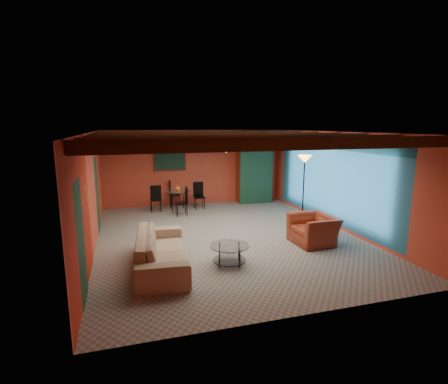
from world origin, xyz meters
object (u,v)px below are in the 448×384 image
object	(u,v)px
dining_table	(178,197)
armoire	(254,174)
sofa	(162,250)
armchair	(313,230)
potted_plant	(254,138)
coffee_table	(229,254)
floor_lamp	(303,188)
vase	(177,180)

from	to	relation	value
dining_table	armoire	xyz separation A→B (m)	(2.97, 0.51, 0.61)
armoire	dining_table	bearing A→B (deg)	-168.42
sofa	armchair	size ratio (longest dim) A/B	2.31
armoire	potted_plant	size ratio (longest dim) A/B	4.16
coffee_table	floor_lamp	distance (m)	4.10
armchair	dining_table	distance (m)	5.08
coffee_table	armoire	distance (m)	6.16
potted_plant	dining_table	bearing A→B (deg)	-170.18
armchair	potted_plant	size ratio (longest dim) A/B	2.08
armchair	floor_lamp	size ratio (longest dim) A/B	0.54
armchair	potted_plant	distance (m)	5.26
coffee_table	vase	size ratio (longest dim) A/B	4.34
dining_table	potted_plant	distance (m)	3.59
vase	floor_lamp	bearing A→B (deg)	-35.51
dining_table	potted_plant	bearing A→B (deg)	9.82
armoire	floor_lamp	xyz separation A→B (m)	(0.45, -2.95, -0.07)
floor_lamp	dining_table	bearing A→B (deg)	144.49
sofa	dining_table	world-z (taller)	dining_table
armchair	floor_lamp	distance (m)	2.13
armoire	potted_plant	world-z (taller)	potted_plant
armchair	coffee_table	distance (m)	2.46
vase	armchair	bearing A→B (deg)	-58.28
coffee_table	potted_plant	world-z (taller)	potted_plant
armchair	vase	bearing A→B (deg)	-150.18
floor_lamp	armchair	bearing A→B (deg)	-111.75
dining_table	floor_lamp	xyz separation A→B (m)	(3.42, -2.44, 0.54)
dining_table	armchair	bearing A→B (deg)	-58.28
potted_plant	vase	xyz separation A→B (m)	(-2.97, -0.51, -1.38)
armchair	vase	world-z (taller)	vase
armchair	potted_plant	xyz separation A→B (m)	(0.30, 4.83, 2.06)
armchair	dining_table	xyz separation A→B (m)	(-2.67, 4.32, 0.12)
coffee_table	dining_table	world-z (taller)	dining_table
sofa	armoire	world-z (taller)	armoire
potted_plant	vase	distance (m)	3.31
coffee_table	potted_plant	size ratio (longest dim) A/B	1.60
coffee_table	dining_table	bearing A→B (deg)	93.43
sofa	floor_lamp	size ratio (longest dim) A/B	1.24
sofa	armchair	distance (m)	3.77
floor_lamp	potted_plant	bearing A→B (deg)	98.67
vase	dining_table	bearing A→B (deg)	0.00
coffee_table	vase	bearing A→B (deg)	93.43
armchair	floor_lamp	world-z (taller)	floor_lamp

